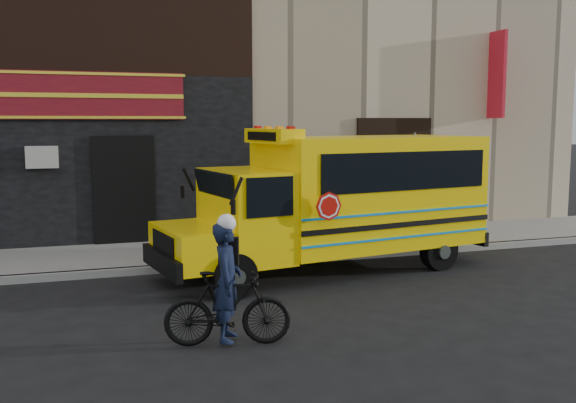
% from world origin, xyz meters
% --- Properties ---
extents(ground, '(120.00, 120.00, 0.00)m').
position_xyz_m(ground, '(0.00, 0.00, 0.00)').
color(ground, black).
rests_on(ground, ground).
extents(curb, '(40.00, 0.20, 0.15)m').
position_xyz_m(curb, '(0.00, 2.60, 0.07)').
color(curb, gray).
rests_on(curb, ground).
extents(sidewalk, '(40.00, 3.00, 0.15)m').
position_xyz_m(sidewalk, '(0.00, 4.10, 0.07)').
color(sidewalk, slate).
rests_on(sidewalk, ground).
extents(building, '(20.00, 10.70, 12.00)m').
position_xyz_m(building, '(-0.04, 10.45, 6.13)').
color(building, '#C5B293').
rests_on(building, sidewalk).
extents(school_bus, '(7.16, 3.27, 2.92)m').
position_xyz_m(school_bus, '(0.91, 1.71, 1.51)').
color(school_bus, black).
rests_on(school_bus, ground).
extents(sign_pole, '(0.09, 0.24, 2.80)m').
position_xyz_m(sign_pole, '(3.07, 2.66, 1.56)').
color(sign_pole, '#404842').
rests_on(sign_pole, ground).
extents(bicycle, '(1.80, 0.86, 1.04)m').
position_xyz_m(bicycle, '(-2.35, -1.99, 0.52)').
color(bicycle, black).
rests_on(bicycle, ground).
extents(cyclist, '(0.58, 0.70, 1.65)m').
position_xyz_m(cyclist, '(-2.33, -1.91, 0.83)').
color(cyclist, black).
rests_on(cyclist, ground).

